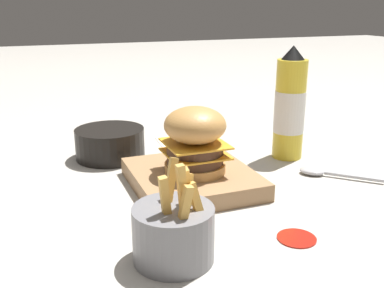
{
  "coord_description": "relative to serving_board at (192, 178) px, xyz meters",
  "views": [
    {
      "loc": [
        -0.72,
        0.34,
        0.32
      ],
      "look_at": [
        -0.01,
        0.06,
        0.08
      ],
      "focal_mm": 42.0,
      "sensor_mm": 36.0,
      "label": 1
    }
  ],
  "objects": [
    {
      "name": "ketchup_bottle",
      "position": [
        0.08,
        -0.25,
        0.09
      ],
      "size": [
        0.06,
        0.06,
        0.24
      ],
      "color": "yellow",
      "rests_on": "ground_plane"
    },
    {
      "name": "spoon",
      "position": [
        -0.04,
        -0.25,
        -0.01
      ],
      "size": [
        0.12,
        0.12,
        0.01
      ],
      "rotation": [
        0.0,
        0.0,
        0.81
      ],
      "color": "#B2B2B7",
      "rests_on": "ground_plane"
    },
    {
      "name": "fries_basket",
      "position": [
        -0.22,
        0.11,
        0.02
      ],
      "size": [
        0.11,
        0.11,
        0.14
      ],
      "color": "slate",
      "rests_on": "ground_plane"
    },
    {
      "name": "parchment_square",
      "position": [
        0.26,
        -0.08,
        -0.01
      ],
      "size": [
        0.12,
        0.12,
        0.0
      ],
      "color": "beige",
      "rests_on": "ground_plane"
    },
    {
      "name": "burger",
      "position": [
        -0.01,
        -0.0,
        0.08
      ],
      "size": [
        0.11,
        0.11,
        0.12
      ],
      "color": "tan",
      "rests_on": "serving_board"
    },
    {
      "name": "ground_plane",
      "position": [
        0.01,
        -0.06,
        -0.02
      ],
      "size": [
        6.0,
        6.0,
        0.0
      ],
      "primitive_type": "plane",
      "color": "#B7B2A8"
    },
    {
      "name": "ketchup_puddle",
      "position": [
        -0.23,
        -0.07,
        -0.01
      ],
      "size": [
        0.06,
        0.06,
        0.0
      ],
      "color": "#B21E14",
      "rests_on": "ground_plane"
    },
    {
      "name": "side_bowl",
      "position": [
        0.21,
        0.11,
        0.02
      ],
      "size": [
        0.15,
        0.15,
        0.06
      ],
      "color": "black",
      "rests_on": "ground_plane"
    },
    {
      "name": "serving_board",
      "position": [
        0.0,
        0.0,
        0.0
      ],
      "size": [
        0.23,
        0.21,
        0.03
      ],
      "color": "#A37A51",
      "rests_on": "ground_plane"
    }
  ]
}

